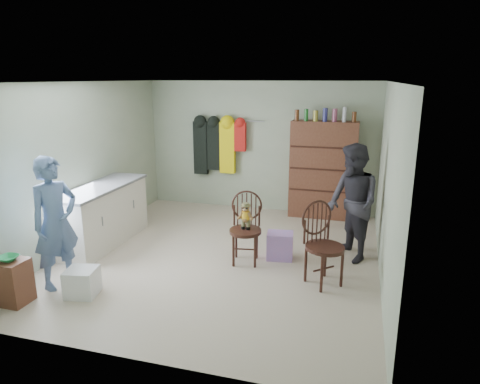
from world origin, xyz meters
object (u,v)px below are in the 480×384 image
(chair_far, at_px, (322,240))
(chair_front, at_px, (246,223))
(dresser, at_px, (323,169))
(counter, at_px, (102,215))

(chair_far, bearing_deg, chair_front, 117.47)
(chair_front, bearing_deg, chair_far, -27.97)
(chair_far, distance_m, dresser, 2.76)
(counter, distance_m, chair_front, 2.36)
(chair_front, height_order, chair_far, chair_far)
(chair_front, xyz_separation_m, chair_far, (1.09, -0.38, -0.01))
(counter, bearing_deg, dresser, 35.69)
(counter, relative_size, chair_far, 1.74)
(chair_front, bearing_deg, dresser, 61.32)
(counter, distance_m, chair_far, 3.48)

